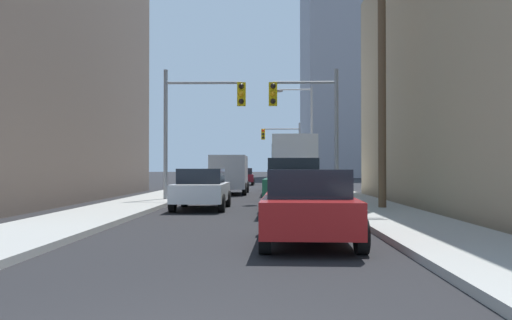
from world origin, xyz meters
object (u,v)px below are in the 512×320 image
(sedan_red, at_px, (308,206))
(traffic_signal_near_left, at_px, (200,113))
(cargo_van_silver, at_px, (230,172))
(traffic_signal_far_right, at_px, (283,143))
(pickup_truck_green, at_px, (294,185))
(sedan_blue, at_px, (286,185))
(sedan_white, at_px, (202,189))
(city_bus, at_px, (292,162))
(sedan_maroon, at_px, (243,176))
(traffic_signal_near_right, at_px, (307,113))

(sedan_red, relative_size, traffic_signal_near_left, 0.71)
(cargo_van_silver, distance_m, traffic_signal_far_right, 21.90)
(traffic_signal_far_right, bearing_deg, traffic_signal_near_left, -98.79)
(pickup_truck_green, height_order, sedan_blue, pickup_truck_green)
(cargo_van_silver, height_order, traffic_signal_near_left, traffic_signal_near_left)
(traffic_signal_near_left, bearing_deg, sedan_red, -73.58)
(sedan_white, height_order, traffic_signal_near_left, traffic_signal_near_left)
(traffic_signal_near_left, bearing_deg, city_bus, 66.58)
(sedan_blue, bearing_deg, pickup_truck_green, -89.04)
(sedan_maroon, bearing_deg, traffic_signal_far_right, 53.06)
(pickup_truck_green, xyz_separation_m, sedan_red, (-0.10, -7.83, -0.16))
(cargo_van_silver, bearing_deg, traffic_signal_near_left, -95.79)
(city_bus, relative_size, sedan_maroon, 2.70)
(traffic_signal_near_left, bearing_deg, sedan_white, -81.94)
(cargo_van_silver, distance_m, traffic_signal_near_right, 9.02)
(cargo_van_silver, xyz_separation_m, sedan_blue, (3.12, -6.67, -0.52))
(sedan_maroon, distance_m, traffic_signal_near_left, 24.31)
(city_bus, distance_m, sedan_red, 23.82)
(city_bus, distance_m, traffic_signal_far_right, 18.52)
(pickup_truck_green, bearing_deg, traffic_signal_near_right, 81.11)
(cargo_van_silver, xyz_separation_m, traffic_signal_near_right, (4.06, -7.58, 2.72))
(city_bus, height_order, cargo_van_silver, city_bus)
(traffic_signal_far_right, bearing_deg, traffic_signal_near_right, -89.31)
(sedan_red, height_order, sedan_blue, same)
(sedan_white, bearing_deg, sedan_blue, 57.07)
(sedan_maroon, bearing_deg, pickup_truck_green, -83.81)
(sedan_red, height_order, traffic_signal_far_right, traffic_signal_far_right)
(cargo_van_silver, bearing_deg, traffic_signal_near_right, -61.81)
(city_bus, bearing_deg, traffic_signal_far_right, 90.31)
(sedan_blue, distance_m, traffic_signal_near_left, 5.16)
(sedan_white, height_order, sedan_blue, same)
(sedan_red, distance_m, traffic_signal_near_right, 13.62)
(sedan_blue, bearing_deg, traffic_signal_near_left, -166.82)
(city_bus, xyz_separation_m, traffic_signal_far_right, (-0.10, 18.40, 2.12))
(sedan_blue, distance_m, traffic_signal_far_right, 28.27)
(cargo_van_silver, xyz_separation_m, traffic_signal_near_left, (-0.77, -7.58, 2.75))
(pickup_truck_green, distance_m, traffic_signal_near_left, 7.38)
(traffic_signal_near_right, bearing_deg, cargo_van_silver, 118.19)
(cargo_van_silver, distance_m, sedan_maroon, 16.50)
(sedan_blue, height_order, traffic_signal_far_right, traffic_signal_far_right)
(sedan_white, distance_m, traffic_signal_near_right, 6.77)
(city_bus, bearing_deg, pickup_truck_green, -92.13)
(pickup_truck_green, relative_size, traffic_signal_near_left, 0.91)
(traffic_signal_near_left, relative_size, traffic_signal_near_right, 1.00)
(traffic_signal_near_left, relative_size, traffic_signal_far_right, 1.00)
(cargo_van_silver, height_order, traffic_signal_near_right, traffic_signal_near_right)
(sedan_red, distance_m, traffic_signal_far_right, 42.31)
(sedan_blue, xyz_separation_m, traffic_signal_near_right, (0.95, -0.91, 3.24))
(sedan_maroon, bearing_deg, sedan_blue, -82.40)
(sedan_blue, xyz_separation_m, traffic_signal_far_right, (0.60, 28.07, 3.28))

